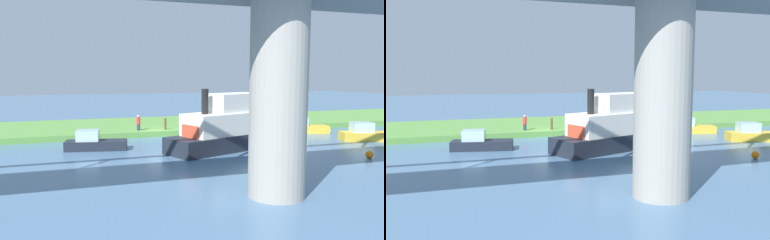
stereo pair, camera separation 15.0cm
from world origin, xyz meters
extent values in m
plane|color=#4C7093|center=(0.00, 0.00, 0.00)|extent=(160.00, 160.00, 0.00)
cube|color=#5B9342|center=(0.00, -6.00, 0.25)|extent=(80.00, 12.00, 0.50)
cylinder|color=#9E998E|center=(-0.52, 18.45, 4.34)|extent=(2.55, 2.55, 8.67)
cylinder|color=#2D334C|center=(1.85, -1.20, 0.78)|extent=(0.29, 0.29, 0.55)
cylinder|color=red|center=(1.85, -1.20, 1.35)|extent=(0.51, 0.51, 0.60)
sphere|color=tan|center=(1.85, -1.20, 1.77)|extent=(0.24, 0.24, 0.24)
cylinder|color=brown|center=(-0.56, -0.93, 1.03)|extent=(0.20, 0.20, 1.05)
cube|color=#1E232D|center=(-2.70, 7.36, 0.59)|extent=(9.28, 5.77, 1.17)
cube|color=white|center=(-3.16, 7.19, 1.96)|extent=(7.52, 4.89, 1.56)
cube|color=white|center=(-3.81, 6.96, 3.42)|extent=(4.90, 3.60, 1.37)
cylinder|color=black|center=(-1.05, 7.96, 3.62)|extent=(0.49, 0.49, 1.76)
cube|color=#D84C2D|center=(-0.50, 8.16, 1.61)|extent=(2.07, 2.19, 0.88)
cube|color=#1E232D|center=(6.08, 4.37, 0.34)|extent=(4.65, 2.44, 0.69)
cube|color=silver|center=(6.66, 4.25, 1.08)|extent=(1.81, 1.55, 0.79)
cube|color=gold|center=(-15.90, 7.48, 0.36)|extent=(4.88, 3.05, 0.71)
cube|color=silver|center=(-15.32, 7.27, 1.12)|extent=(1.99, 1.78, 0.82)
cube|color=gold|center=(-13.36, 2.01, 0.35)|extent=(4.72, 2.90, 0.69)
cube|color=silver|center=(-12.80, 1.82, 1.09)|extent=(1.92, 1.70, 0.79)
sphere|color=orange|center=(-10.61, 13.28, 0.25)|extent=(0.50, 0.50, 0.50)
camera|label=1|loc=(8.74, 33.74, 5.49)|focal=37.14mm
camera|label=2|loc=(8.60, 33.79, 5.49)|focal=37.14mm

